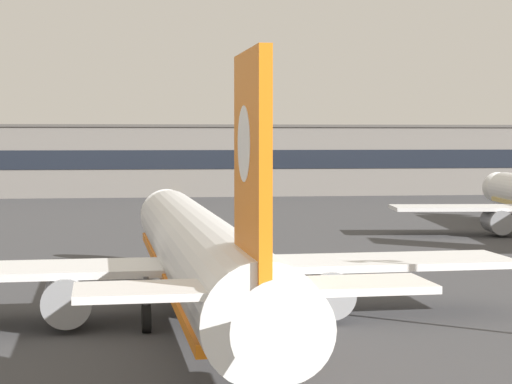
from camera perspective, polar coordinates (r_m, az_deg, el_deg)
The scene contains 4 objects.
taxiway_centreline at distance 61.83m, azimuth -2.21°, elevation -4.90°, with size 0.30×180.00×0.01m, color yellow.
airliner_foreground at distance 44.38m, azimuth -3.61°, elevation -3.83°, with size 32.20×41.51×11.65m.
safety_cone_by_nose_gear at distance 60.45m, azimuth -4.39°, elevation -4.86°, with size 0.44×0.44×0.55m.
terminal_building at distance 142.22m, azimuth -3.76°, elevation 2.01°, with size 126.71×12.40×10.80m.
Camera 1 is at (-4.97, -30.97, 9.00)m, focal length 64.43 mm.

